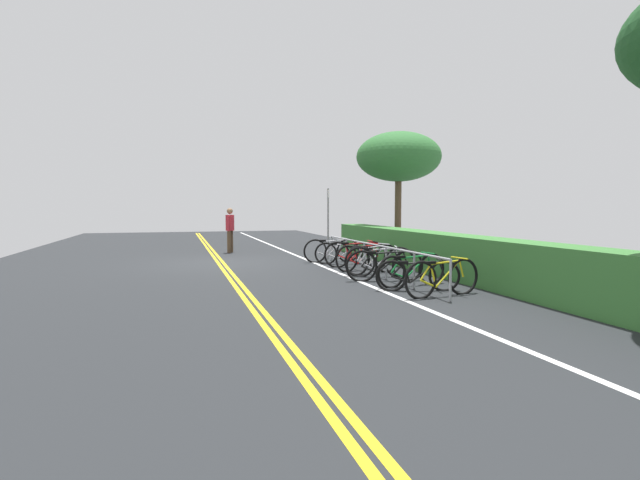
% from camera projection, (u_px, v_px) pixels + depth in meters
% --- Properties ---
extents(ground_plane, '(38.43, 14.00, 0.05)m').
position_uv_depth(ground_plane, '(220.00, 263.00, 15.48)').
color(ground_plane, '#232628').
extents(centre_line_yellow_inner, '(34.58, 0.10, 0.00)m').
position_uv_depth(centre_line_yellow_inner, '(218.00, 262.00, 15.45)').
color(centre_line_yellow_inner, gold).
rests_on(centre_line_yellow_inner, ground_plane).
extents(centre_line_yellow_outer, '(34.58, 0.10, 0.00)m').
position_uv_depth(centre_line_yellow_outer, '(223.00, 262.00, 15.50)').
color(centre_line_yellow_outer, gold).
rests_on(centre_line_yellow_outer, ground_plane).
extents(bike_lane_stripe_white, '(34.58, 0.12, 0.00)m').
position_uv_depth(bike_lane_stripe_white, '(307.00, 260.00, 16.24)').
color(bike_lane_stripe_white, white).
rests_on(bike_lane_stripe_white, ground_plane).
extents(bike_rack, '(7.31, 0.05, 0.79)m').
position_uv_depth(bike_rack, '(375.00, 252.00, 12.58)').
color(bike_rack, '#9EA0A5').
rests_on(bike_rack, ground_plane).
extents(bicycle_0, '(0.46, 1.82, 0.77)m').
position_uv_depth(bicycle_0, '(332.00, 250.00, 15.56)').
color(bicycle_0, black).
rests_on(bicycle_0, ground_plane).
extents(bicycle_1, '(0.63, 1.69, 0.71)m').
position_uv_depth(bicycle_1, '(343.00, 253.00, 14.99)').
color(bicycle_1, black).
rests_on(bicycle_1, ground_plane).
extents(bicycle_2, '(0.46, 1.85, 0.78)m').
position_uv_depth(bicycle_2, '(355.00, 254.00, 14.32)').
color(bicycle_2, black).
rests_on(bicycle_2, ground_plane).
extents(bicycle_3, '(0.65, 1.73, 0.75)m').
position_uv_depth(bicycle_3, '(362.00, 257.00, 13.58)').
color(bicycle_3, black).
rests_on(bicycle_3, ground_plane).
extents(bicycle_4, '(0.61, 1.69, 0.79)m').
position_uv_depth(bicycle_4, '(372.00, 259.00, 12.92)').
color(bicycle_4, black).
rests_on(bicycle_4, ground_plane).
extents(bicycle_5, '(0.65, 1.68, 0.79)m').
position_uv_depth(bicycle_5, '(380.00, 262.00, 12.31)').
color(bicycle_5, black).
rests_on(bicycle_5, ground_plane).
extents(bicycle_6, '(0.48, 1.83, 0.77)m').
position_uv_depth(bicycle_6, '(385.00, 265.00, 11.62)').
color(bicycle_6, black).
rests_on(bicycle_6, ground_plane).
extents(bicycle_7, '(0.51, 1.79, 0.74)m').
position_uv_depth(bicycle_7, '(412.00, 270.00, 10.91)').
color(bicycle_7, black).
rests_on(bicycle_7, ground_plane).
extents(bicycle_8, '(0.60, 1.71, 0.68)m').
position_uv_depth(bicycle_8, '(418.00, 275.00, 10.27)').
color(bicycle_8, black).
rests_on(bicycle_8, ground_plane).
extents(bicycle_9, '(0.50, 1.77, 0.77)m').
position_uv_depth(bicycle_9, '(442.00, 278.00, 9.63)').
color(bicycle_9, black).
rests_on(bicycle_9, ground_plane).
extents(pedestrian, '(0.46, 0.32, 1.67)m').
position_uv_depth(pedestrian, '(230.00, 227.00, 18.61)').
color(pedestrian, '#4C3826').
rests_on(pedestrian, ground_plane).
extents(sign_post_near, '(0.36, 0.09, 2.33)m').
position_uv_depth(sign_post_near, '(328.00, 217.00, 16.51)').
color(sign_post_near, gray).
rests_on(sign_post_near, ground_plane).
extents(hedge_backdrop, '(16.26, 0.85, 1.05)m').
position_uv_depth(hedge_backdrop, '(469.00, 258.00, 11.63)').
color(hedge_backdrop, '#387533').
rests_on(hedge_backdrop, ground_plane).
extents(tree_near_left, '(3.15, 3.15, 4.50)m').
position_uv_depth(tree_near_left, '(399.00, 157.00, 18.60)').
color(tree_near_left, brown).
rests_on(tree_near_left, ground_plane).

